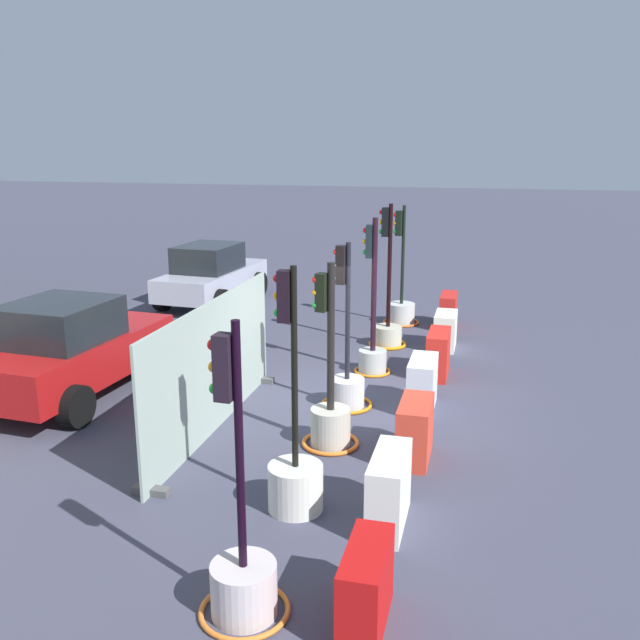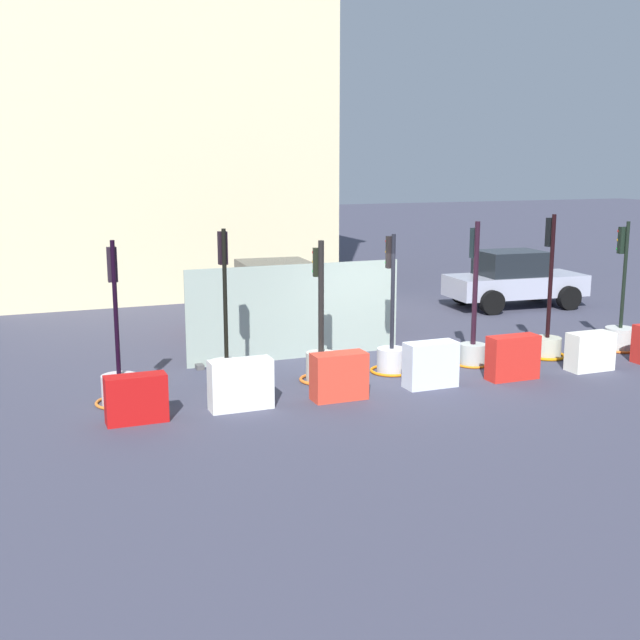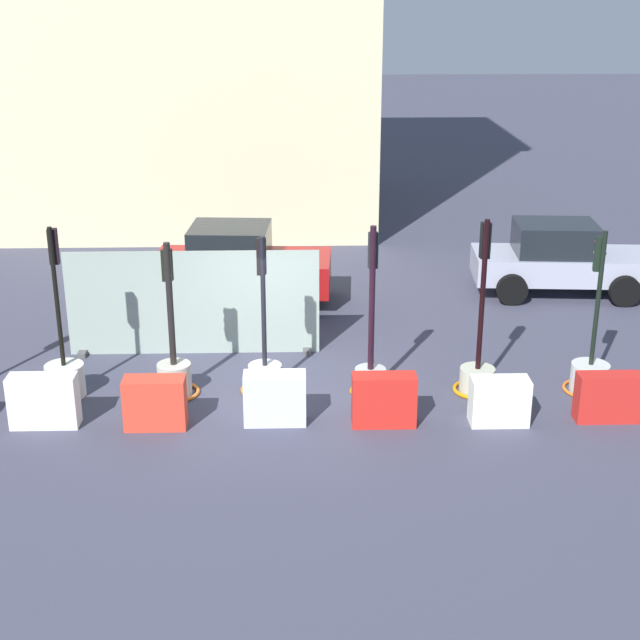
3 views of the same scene
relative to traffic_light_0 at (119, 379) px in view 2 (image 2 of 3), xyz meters
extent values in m
plane|color=#3E3F51|center=(5.75, 0.10, -0.46)|extent=(120.00, 120.00, 0.00)
cylinder|color=beige|center=(0.00, -0.01, -0.19)|extent=(0.66, 0.66, 0.54)
cylinder|color=black|center=(0.00, -0.01, 1.30)|extent=(0.08, 0.08, 2.46)
cube|color=black|center=(0.00, 0.11, 2.08)|extent=(0.18, 0.17, 0.62)
sphere|color=red|center=(-0.01, 0.21, 2.29)|extent=(0.11, 0.11, 0.11)
sphere|color=orange|center=(-0.01, 0.21, 2.08)|extent=(0.11, 0.11, 0.11)
sphere|color=green|center=(-0.01, 0.21, 1.88)|extent=(0.11, 0.11, 0.11)
torus|color=orange|center=(0.00, -0.01, -0.43)|extent=(0.91, 0.91, 0.06)
cylinder|color=silver|center=(2.03, 0.05, -0.16)|extent=(0.70, 0.70, 0.60)
cylinder|color=black|center=(2.03, 0.05, 1.40)|extent=(0.08, 0.08, 2.53)
cube|color=black|center=(2.04, 0.17, 2.29)|extent=(0.16, 0.16, 0.62)
sphere|color=red|center=(2.04, 0.26, 2.50)|extent=(0.10, 0.10, 0.10)
sphere|color=orange|center=(2.04, 0.26, 2.29)|extent=(0.10, 0.10, 0.10)
sphere|color=green|center=(2.04, 0.26, 2.08)|extent=(0.10, 0.10, 0.10)
cylinder|color=#B8B4A6|center=(3.98, 0.06, -0.17)|extent=(0.61, 0.61, 0.59)
cylinder|color=black|center=(3.98, 0.06, 1.25)|extent=(0.12, 0.12, 2.25)
cube|color=black|center=(3.96, 0.19, 1.93)|extent=(0.19, 0.18, 0.56)
sphere|color=red|center=(3.94, 0.28, 2.12)|extent=(0.10, 0.10, 0.10)
sphere|color=orange|center=(3.94, 0.28, 1.93)|extent=(0.10, 0.10, 0.10)
sphere|color=green|center=(3.94, 0.28, 1.74)|extent=(0.10, 0.10, 0.10)
torus|color=orange|center=(3.98, 0.06, -0.43)|extent=(0.88, 0.88, 0.06)
cylinder|color=silver|center=(5.61, 0.15, -0.21)|extent=(0.61, 0.61, 0.51)
cylinder|color=black|center=(5.61, 0.15, 1.24)|extent=(0.09, 0.09, 2.39)
cube|color=black|center=(5.59, 0.26, 2.05)|extent=(0.17, 0.18, 0.66)
sphere|color=red|center=(5.57, 0.35, 2.27)|extent=(0.09, 0.09, 0.09)
sphere|color=orange|center=(5.57, 0.35, 2.05)|extent=(0.09, 0.09, 0.09)
sphere|color=green|center=(5.57, 0.35, 1.83)|extent=(0.09, 0.09, 0.09)
torus|color=orange|center=(5.61, 0.15, -0.43)|extent=(0.90, 0.90, 0.06)
cylinder|color=#A8AFA9|center=(7.51, 0.02, -0.23)|extent=(0.56, 0.56, 0.47)
cylinder|color=black|center=(7.51, 0.02, 1.33)|extent=(0.11, 0.11, 2.64)
cube|color=black|center=(7.53, 0.14, 2.18)|extent=(0.18, 0.15, 0.64)
sphere|color=red|center=(7.54, 0.22, 2.39)|extent=(0.10, 0.10, 0.10)
sphere|color=orange|center=(7.54, 0.22, 2.18)|extent=(0.10, 0.10, 0.10)
sphere|color=green|center=(7.54, 0.22, 1.97)|extent=(0.10, 0.10, 0.10)
torus|color=orange|center=(7.51, 0.02, -0.43)|extent=(0.74, 0.74, 0.05)
cylinder|color=#B4B59F|center=(9.46, 0.01, -0.24)|extent=(0.64, 0.64, 0.45)
cylinder|color=black|center=(9.46, 0.01, 1.37)|extent=(0.09, 0.09, 2.76)
cube|color=black|center=(9.47, 0.13, 2.35)|extent=(0.18, 0.17, 0.63)
sphere|color=red|center=(9.48, 0.22, 2.56)|extent=(0.10, 0.10, 0.10)
sphere|color=orange|center=(9.48, 0.22, 2.35)|extent=(0.10, 0.10, 0.10)
sphere|color=green|center=(9.48, 0.22, 2.13)|extent=(0.10, 0.10, 0.10)
torus|color=orange|center=(9.46, 0.01, -0.43)|extent=(0.86, 0.86, 0.07)
cylinder|color=beige|center=(11.50, -0.02, -0.20)|extent=(0.69, 0.69, 0.52)
cylinder|color=black|center=(11.50, -0.02, 1.30)|extent=(0.08, 0.08, 2.48)
cube|color=black|center=(11.48, 0.09, 2.10)|extent=(0.20, 0.19, 0.61)
sphere|color=red|center=(11.46, 0.18, 2.30)|extent=(0.11, 0.11, 0.11)
sphere|color=orange|center=(11.46, 0.18, 2.10)|extent=(0.11, 0.11, 0.11)
sphere|color=green|center=(11.46, 0.18, 1.89)|extent=(0.11, 0.11, 0.11)
torus|color=orange|center=(11.50, -0.02, -0.43)|extent=(0.93, 0.93, 0.06)
cube|color=red|center=(0.12, -1.20, -0.05)|extent=(1.03, 0.39, 0.83)
cube|color=silver|center=(1.96, -1.14, -0.01)|extent=(1.13, 0.41, 0.91)
cube|color=red|center=(3.82, -1.24, -0.02)|extent=(1.03, 0.45, 0.88)
cube|color=silver|center=(5.81, -1.14, -0.01)|extent=(1.04, 0.45, 0.90)
cube|color=red|center=(7.64, -1.26, -0.01)|extent=(1.07, 0.41, 0.90)
cube|color=white|center=(9.58, -1.27, -0.06)|extent=(0.98, 0.47, 0.81)
cube|color=#A21314|center=(4.96, 5.11, 0.26)|extent=(4.16, 2.10, 0.74)
cube|color=black|center=(4.70, 5.13, 0.99)|extent=(1.88, 1.73, 0.71)
cylinder|color=black|center=(6.28, 6.00, -0.11)|extent=(0.73, 0.33, 0.71)
cylinder|color=black|center=(6.15, 4.06, -0.11)|extent=(0.73, 0.33, 0.71)
cylinder|color=black|center=(3.78, 6.17, -0.11)|extent=(0.73, 0.33, 0.71)
cylinder|color=black|center=(3.65, 4.23, -0.11)|extent=(0.73, 0.33, 0.71)
cube|color=#A5A8BC|center=(12.51, 5.56, 0.21)|extent=(4.25, 1.96, 0.63)
cube|color=black|center=(12.31, 5.57, 0.88)|extent=(1.96, 1.59, 0.73)
cylinder|color=black|center=(11.17, 4.77, -0.11)|extent=(0.73, 0.33, 0.71)
cylinder|color=black|center=(11.30, 6.54, -0.11)|extent=(0.73, 0.33, 0.71)
cylinder|color=black|center=(13.73, 4.58, -0.11)|extent=(0.73, 0.33, 0.71)
cylinder|color=black|center=(13.86, 6.35, -0.11)|extent=(0.73, 0.33, 0.71)
cube|color=beige|center=(3.01, 14.69, 7.20)|extent=(11.05, 9.67, 15.32)
cube|color=#95A89C|center=(4.16, 2.01, 0.60)|extent=(4.97, 0.04, 2.12)
cube|color=#4C4C4C|center=(1.92, 2.01, -0.41)|extent=(0.16, 0.50, 0.10)
cube|color=#4C4C4C|center=(6.40, 2.01, -0.41)|extent=(0.16, 0.50, 0.10)
camera|label=1|loc=(-5.46, -2.15, 4.05)|focal=38.48mm
camera|label=2|loc=(-1.78, -14.35, 3.90)|focal=44.76mm
camera|label=3|loc=(6.16, -15.08, 6.56)|focal=51.40mm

